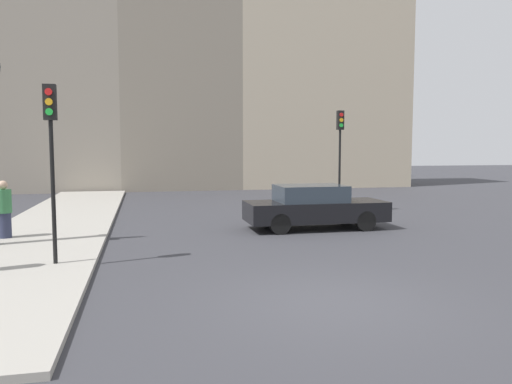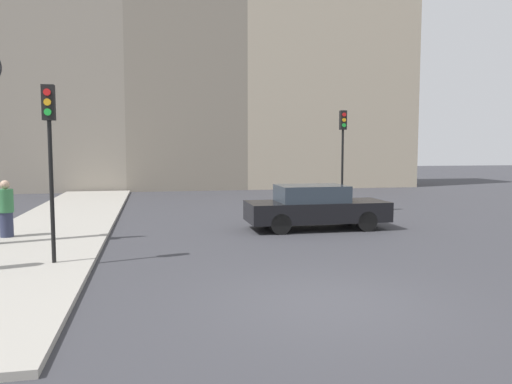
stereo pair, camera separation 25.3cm
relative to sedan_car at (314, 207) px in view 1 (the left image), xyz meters
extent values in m
plane|color=#38383D|center=(-2.31, -7.54, -0.73)|extent=(120.00, 120.00, 0.00)
cube|color=#A39E93|center=(-8.32, 2.84, -0.67)|extent=(3.59, 24.75, 0.12)
cube|color=gray|center=(-11.89, 17.93, 6.10)|extent=(10.33, 5.00, 13.65)
cube|color=gray|center=(-3.01, 17.93, 6.28)|extent=(7.43, 5.00, 14.01)
cube|color=#B7A88E|center=(6.57, 17.93, 6.45)|extent=(11.72, 5.00, 14.36)
cube|color=black|center=(0.05, 0.00, -0.13)|extent=(4.56, 1.77, 0.63)
cube|color=#2D3842|center=(-0.14, 0.00, 0.45)|extent=(2.19, 1.59, 0.53)
cylinder|color=black|center=(1.46, 0.77, -0.40)|extent=(0.65, 0.22, 0.65)
cylinder|color=black|center=(1.46, -0.77, -0.40)|extent=(0.65, 0.22, 0.65)
cylinder|color=black|center=(-1.37, 0.77, -0.40)|extent=(0.65, 0.22, 0.65)
cylinder|color=black|center=(-1.37, -0.77, -0.40)|extent=(0.65, 0.22, 0.65)
cylinder|color=black|center=(-7.36, -3.89, 0.95)|extent=(0.09, 0.09, 3.12)
cube|color=black|center=(-7.36, -3.89, 2.89)|extent=(0.26, 0.20, 0.76)
cylinder|color=red|center=(-7.36, -4.01, 3.10)|extent=(0.15, 0.04, 0.15)
cylinder|color=orange|center=(-7.36, -4.01, 2.89)|extent=(0.15, 0.04, 0.15)
cylinder|color=green|center=(-7.36, -4.01, 2.69)|extent=(0.15, 0.04, 0.15)
cylinder|color=black|center=(2.30, 3.50, 0.96)|extent=(0.09, 0.09, 3.38)
cube|color=black|center=(2.30, 3.50, 3.03)|extent=(0.26, 0.20, 0.76)
cylinder|color=red|center=(2.30, 3.38, 3.24)|extent=(0.15, 0.04, 0.15)
cylinder|color=orange|center=(2.30, 3.38, 3.03)|extent=(0.15, 0.04, 0.15)
cylinder|color=green|center=(2.30, 3.38, 2.82)|extent=(0.15, 0.04, 0.15)
cylinder|color=#2D334C|center=(-9.29, -0.23, -0.26)|extent=(0.36, 0.36, 0.71)
cylinder|color=#387A47|center=(-9.29, -0.23, 0.43)|extent=(0.42, 0.42, 0.66)
sphere|color=tan|center=(-9.29, -0.23, 0.89)|extent=(0.25, 0.25, 0.25)
camera|label=1|loc=(-5.44, -15.38, 1.92)|focal=35.00mm
camera|label=2|loc=(-5.19, -15.43, 1.92)|focal=35.00mm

